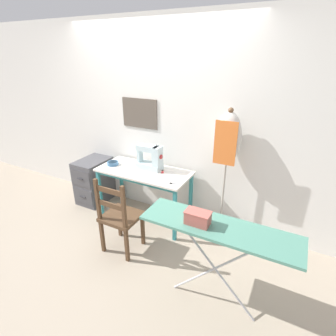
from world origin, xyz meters
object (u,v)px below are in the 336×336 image
(scissors, at_px, (174,183))
(storage_box, at_px, (198,218))
(dress_form, at_px, (227,147))
(ironing_board, at_px, (218,231))
(filing_cabinet, at_px, (94,180))
(sewing_machine, at_px, (151,158))
(thread_spool_near_machine, at_px, (162,172))
(wooden_chair, at_px, (120,217))
(fabric_bowl, at_px, (113,163))

(scissors, xyz_separation_m, storage_box, (0.60, -0.78, 0.19))
(dress_form, height_order, ironing_board, dress_form)
(ironing_board, relative_size, storage_box, 6.19)
(filing_cabinet, distance_m, dress_form, 2.12)
(scissors, height_order, filing_cabinet, scissors)
(dress_form, distance_m, storage_box, 1.14)
(sewing_machine, bearing_deg, ironing_board, -38.60)
(thread_spool_near_machine, relative_size, wooden_chair, 0.04)
(thread_spool_near_machine, distance_m, wooden_chair, 0.79)
(filing_cabinet, relative_size, dress_form, 0.42)
(scissors, relative_size, thread_spool_near_machine, 3.34)
(wooden_chair, relative_size, ironing_board, 0.73)
(fabric_bowl, distance_m, scissors, 0.99)
(thread_spool_near_machine, xyz_separation_m, filing_cabinet, (-1.20, 0.01, -0.41))
(thread_spool_near_machine, relative_size, filing_cabinet, 0.06)
(scissors, height_order, ironing_board, ironing_board)
(wooden_chair, height_order, dress_form, dress_form)
(thread_spool_near_machine, distance_m, filing_cabinet, 1.26)
(wooden_chair, relative_size, filing_cabinet, 1.39)
(filing_cabinet, bearing_deg, ironing_board, -23.02)
(storage_box, bearing_deg, scissors, 127.69)
(sewing_machine, xyz_separation_m, thread_spool_near_machine, (0.19, -0.04, -0.13))
(ironing_board, bearing_deg, filing_cabinet, 156.98)
(thread_spool_near_machine, distance_m, dress_form, 0.87)
(dress_form, bearing_deg, wooden_chair, -137.02)
(filing_cabinet, height_order, storage_box, storage_box)
(fabric_bowl, height_order, storage_box, storage_box)
(storage_box, bearing_deg, thread_spool_near_machine, 131.33)
(thread_spool_near_machine, height_order, dress_form, dress_form)
(sewing_machine, height_order, filing_cabinet, sewing_machine)
(filing_cabinet, bearing_deg, storage_box, -25.67)
(wooden_chair, xyz_separation_m, filing_cabinet, (-1.04, 0.73, -0.11))
(filing_cabinet, bearing_deg, fabric_bowl, -11.27)
(sewing_machine, height_order, fabric_bowl, sewing_machine)
(thread_spool_near_machine, relative_size, dress_form, 0.03)
(ironing_board, bearing_deg, scissors, 136.28)
(wooden_chair, height_order, ironing_board, wooden_chair)
(dress_form, bearing_deg, thread_spool_near_machine, -169.73)
(thread_spool_near_machine, distance_m, storage_box, 1.30)
(wooden_chair, bearing_deg, fabric_bowl, 131.89)
(sewing_machine, xyz_separation_m, dress_form, (0.94, 0.10, 0.27))
(thread_spool_near_machine, bearing_deg, scissors, -37.47)
(sewing_machine, distance_m, dress_form, 0.99)
(ironing_board, bearing_deg, thread_spool_near_machine, 137.73)
(scissors, bearing_deg, storage_box, -52.31)
(sewing_machine, relative_size, ironing_board, 0.27)
(fabric_bowl, distance_m, thread_spool_near_machine, 0.73)
(scissors, relative_size, storage_box, 0.65)
(ironing_board, bearing_deg, wooden_chair, 169.73)
(filing_cabinet, bearing_deg, wooden_chair, -34.98)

